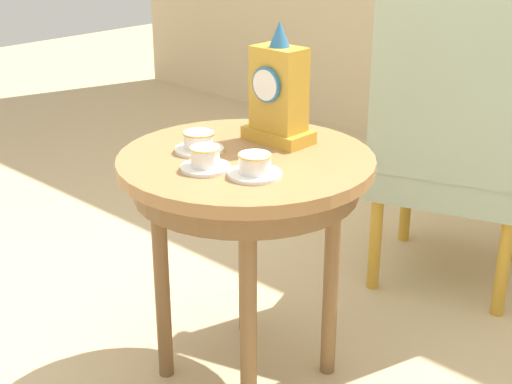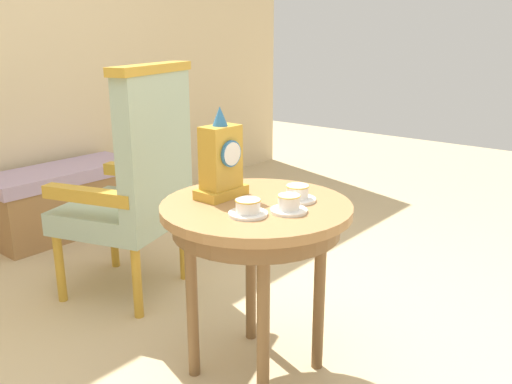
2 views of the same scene
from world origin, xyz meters
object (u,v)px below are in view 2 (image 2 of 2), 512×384
Objects in this scene: teacup_center at (297,194)px; window_bench at (64,200)px; mantel_clock at (221,161)px; teacup_right at (289,205)px; side_table at (256,225)px; armchair at (136,180)px; teacup_left at (248,208)px.

window_bench is at bearing 82.71° from teacup_center.
mantel_clock is at bearing 119.92° from teacup_center.
teacup_right is at bearing -86.61° from mantel_clock.
armchair is at bearing 80.43° from side_table.
teacup_right is 0.13m from teacup_center.
mantel_clock is at bearing -103.04° from armchair.
teacup_right reaches higher than side_table.
teacup_center reaches higher than window_bench.
teacup_left is 0.14m from teacup_right.
teacup_right reaches higher than teacup_center.
window_bench is (0.38, 1.94, -0.38)m from side_table.
side_table is at bearing -101.11° from window_bench.
side_table is 2.05× the size of mantel_clock.
teacup_left is at bearing -152.59° from side_table.
teacup_left is at bearing -114.71° from mantel_clock.
armchair is (0.26, 0.93, -0.12)m from teacup_left.
side_table is 5.19× the size of teacup_left.
teacup_left is 0.98× the size of teacup_center.
side_table is at bearing -99.57° from armchair.
mantel_clock is at bearing 93.39° from teacup_right.
armchair reaches higher than side_table.
teacup_left is 2.12m from window_bench.
mantel_clock is (0.10, 0.21, 0.11)m from teacup_left.
teacup_right reaches higher than teacup_left.
mantel_clock is (-0.02, 0.15, 0.22)m from side_table.
teacup_right is at bearing -157.23° from teacup_center.
teacup_right is 0.38× the size of mantel_clock.
window_bench is (0.40, 1.79, -0.60)m from mantel_clock.
teacup_center is 0.14× the size of window_bench.
side_table is 0.27m from mantel_clock.
side_table is at bearing 89.08° from teacup_right.
teacup_left is 0.24m from teacup_center.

